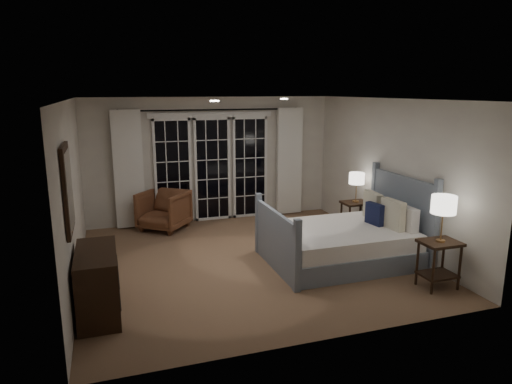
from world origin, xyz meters
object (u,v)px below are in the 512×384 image
object	(u,v)px
lamp_right	(357,179)
armchair	(164,210)
nightstand_right	(355,213)
nightstand_left	(439,257)
dresser	(98,283)
lamp_left	(444,205)
bed	(344,241)

from	to	relation	value
lamp_right	armchair	xyz separation A→B (m)	(-3.32, 1.45, -0.68)
lamp_right	armchair	size ratio (longest dim) A/B	0.65
nightstand_right	nightstand_left	bearing A→B (deg)	-93.08
dresser	lamp_left	bearing A→B (deg)	-8.59
dresser	lamp_right	bearing A→B (deg)	21.34
lamp_right	nightstand_right	bearing A→B (deg)	0.00
nightstand_right	lamp_right	size ratio (longest dim) A/B	1.15
armchair	dresser	bearing A→B (deg)	-70.61
nightstand_right	lamp_left	world-z (taller)	lamp_left
lamp_left	lamp_right	world-z (taller)	lamp_left
armchair	lamp_right	bearing A→B (deg)	16.00
nightstand_left	lamp_left	distance (m)	0.72
nightstand_left	nightstand_right	xyz separation A→B (m)	(0.13, 2.42, -0.02)
armchair	dresser	distance (m)	3.41
lamp_left	bed	bearing A→B (deg)	119.36
lamp_right	armchair	bearing A→B (deg)	156.46
bed	nightstand_right	size ratio (longest dim) A/B	3.58
lamp_left	lamp_right	bearing A→B (deg)	86.92
lamp_right	dresser	size ratio (longest dim) A/B	0.49
nightstand_right	lamp_left	distance (m)	2.53
nightstand_left	dresser	size ratio (longest dim) A/B	0.59
lamp_right	dresser	bearing A→B (deg)	-158.66
armchair	dresser	size ratio (longest dim) A/B	0.74
lamp_right	armchair	world-z (taller)	lamp_right
dresser	nightstand_left	bearing A→B (deg)	-8.59
bed	armchair	xyz separation A→B (m)	(-2.47, 2.58, 0.05)
lamp_left	lamp_right	size ratio (longest dim) A/B	1.15
nightstand_left	armchair	distance (m)	5.01
lamp_right	armchair	distance (m)	3.68
bed	nightstand_left	distance (m)	1.47
nightstand_left	armchair	bearing A→B (deg)	129.57
armchair	nightstand_left	bearing A→B (deg)	-10.90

